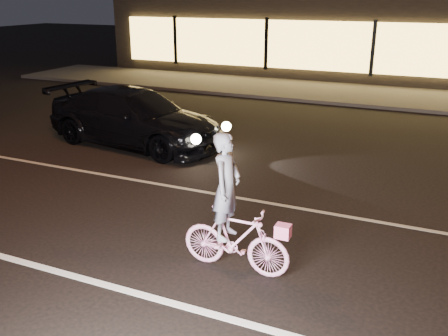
% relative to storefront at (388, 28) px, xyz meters
% --- Properties ---
extents(ground, '(90.00, 90.00, 0.00)m').
position_rel_storefront_xyz_m(ground, '(0.00, -18.97, -2.15)').
color(ground, black).
rests_on(ground, ground).
extents(lane_stripe_near, '(60.00, 0.12, 0.01)m').
position_rel_storefront_xyz_m(lane_stripe_near, '(0.00, -20.47, -2.14)').
color(lane_stripe_near, silver).
rests_on(lane_stripe_near, ground).
extents(lane_stripe_far, '(60.00, 0.10, 0.01)m').
position_rel_storefront_xyz_m(lane_stripe_far, '(0.00, -16.97, -2.14)').
color(lane_stripe_far, gray).
rests_on(lane_stripe_far, ground).
extents(sidewalk, '(30.00, 4.00, 0.12)m').
position_rel_storefront_xyz_m(sidewalk, '(0.00, -5.97, -2.09)').
color(sidewalk, '#383533').
rests_on(sidewalk, ground).
extents(storefront, '(25.40, 8.42, 4.20)m').
position_rel_storefront_xyz_m(storefront, '(0.00, 0.00, 0.00)').
color(storefront, black).
rests_on(storefront, ground).
extents(cyclist, '(1.58, 0.54, 1.99)m').
position_rel_storefront_xyz_m(cyclist, '(0.45, -19.39, -1.44)').
color(cyclist, '#F542A2').
rests_on(cyclist, ground).
extents(sedan, '(5.07, 2.59, 1.41)m').
position_rel_storefront_xyz_m(sedan, '(-4.24, -14.74, -1.44)').
color(sedan, black).
rests_on(sedan, ground).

